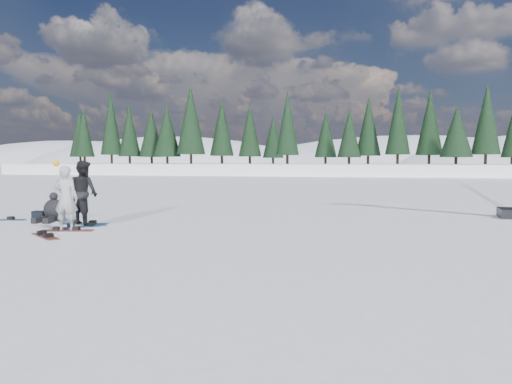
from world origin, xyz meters
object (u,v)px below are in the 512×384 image
gear_bag (40,215)px  snowboarder_man (84,192)px  snowboard_loose_c (3,220)px  snowboard_loose_a (80,227)px  snowboarder_woman (66,198)px  seated_rider (53,210)px  snowboard_loose_b (45,236)px

gear_bag → snowboarder_man: bearing=-19.2°
snowboarder_man → snowboard_loose_c: bearing=17.6°
snowboard_loose_a → snowboard_loose_c: bearing=117.9°
gear_bag → snowboard_loose_c: (-1.11, -0.44, -0.14)m
snowboard_loose_a → snowboarder_woman: bearing=-132.1°
snowboarder_woman → seated_rider: snowboarder_woman is taller
snowboard_loose_b → snowboarder_man: bearing=137.2°
seated_rider → snowboard_loose_b: seated_rider is taller
seated_rider → snowboard_loose_c: 1.85m
snowboarder_woman → snowboarder_man: 1.53m
snowboarder_man → snowboarder_woman: bearing=126.7°
seated_rider → snowboard_loose_c: size_ratio=0.79×
gear_bag → snowboard_loose_b: (2.62, -3.32, -0.14)m
snowboarder_woman → snowboard_loose_b: bearing=85.7°
snowboarder_man → snowboard_loose_b: 2.79m
snowboarder_woman → snowboard_loose_b: 1.44m
snowboard_loose_a → snowboard_loose_c: size_ratio=1.00×
seated_rider → snowboard_loose_a: bearing=-40.5°
seated_rider → snowboard_loose_a: size_ratio=0.79×
snowboarder_man → snowboard_loose_a: snowboarder_man is taller
snowboarder_woman → seated_rider: 2.76m
snowboarder_man → snowboard_loose_b: snowboarder_man is taller
snowboard_loose_b → snowboard_loose_a: (-0.15, 1.88, 0.00)m
gear_bag → snowboard_loose_c: gear_bag is taller
snowboarder_woman → snowboard_loose_a: snowboarder_woman is taller
snowboard_loose_c → snowboarder_man: bearing=-17.9°
snowboarder_man → seated_rider: snowboarder_man is taller
snowboard_loose_a → snowboard_loose_c: same height
snowboarder_woman → snowboard_loose_b: size_ratio=1.36×
seated_rider → gear_bag: size_ratio=2.62×
snowboarder_man → snowboard_loose_b: (0.45, -2.57, -1.00)m
snowboard_loose_b → snowboard_loose_c: 4.72m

